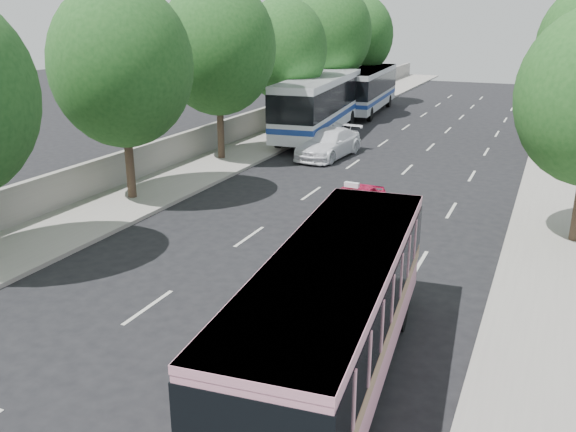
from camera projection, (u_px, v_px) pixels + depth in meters
The scene contains 15 objects.
ground at pixel (245, 290), 17.52m from camera, with size 120.00×120.00×0.00m, color black.
sidewalk_left at pixel (272, 139), 38.11m from camera, with size 4.00×90.00×0.15m, color #9E998E.
sidewalk_right at pixel (568, 165), 31.64m from camera, with size 4.00×90.00×0.12m, color #9E998E.
low_wall at pixel (246, 124), 38.53m from camera, with size 0.30×90.00×1.50m, color #9E998E.
tree_left_b at pixel (122, 60), 24.05m from camera, with size 5.70×5.70×8.88m.
tree_left_c at pixel (218, 43), 30.98m from camera, with size 6.00×6.00×9.35m.
tree_left_d at pixel (284, 46), 38.05m from camera, with size 5.52×5.52×8.60m.
tree_left_e at pixel (330, 30), 44.71m from camera, with size 6.30×6.30×9.82m.
tree_left_f at pixel (359, 33), 51.87m from camera, with size 5.88×5.88×9.16m.
pink_bus at pixel (334, 305), 12.55m from camera, with size 3.24×9.57×3.00m.
pink_taxi at pixel (351, 206), 22.72m from camera, with size 1.73×4.30×1.47m, color #D71246.
white_pickup at pixel (329, 143), 33.52m from camera, with size 2.13×5.23×1.52m, color white.
tour_coach_front at pixel (319, 101), 38.69m from camera, with size 4.04×12.87×3.79m.
tour_coach_rear at pixel (368, 87), 48.13m from camera, with size 3.38×11.62×3.43m.
taxi_roof_sign at pixel (352, 185), 22.46m from camera, with size 0.55×0.18×0.18m, color silver.
Camera 1 is at (7.55, -14.10, 7.57)m, focal length 38.00 mm.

